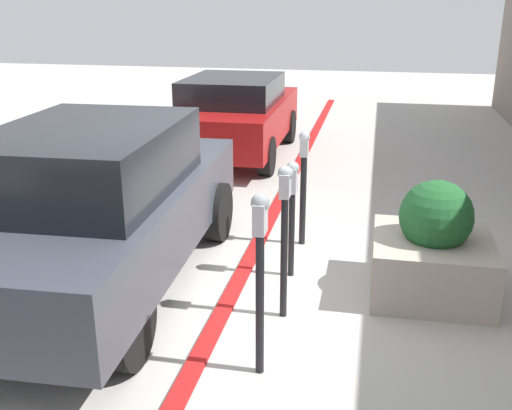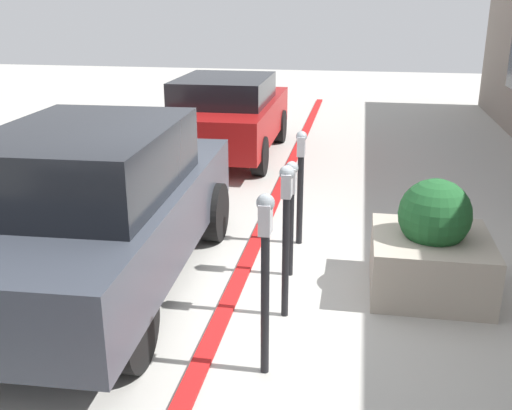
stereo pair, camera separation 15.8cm
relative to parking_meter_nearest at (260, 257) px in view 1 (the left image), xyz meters
name	(u,v)px [view 1 (the left image)]	position (x,y,z in m)	size (l,w,h in m)	color
ground_plane	(243,288)	(1.41, 0.45, -1.02)	(40.00, 40.00, 0.00)	#ADAAA3
curb_strip	(236,286)	(1.41, 0.53, -1.00)	(24.50, 0.16, 0.04)	red
parking_meter_nearest	(260,257)	(0.00, 0.00, 0.00)	(0.16, 0.14, 1.53)	black
parking_meter_second	(285,218)	(0.94, -0.04, -0.02)	(0.16, 0.14, 1.49)	black
parking_meter_middle	(292,199)	(1.83, 0.01, -0.14)	(0.16, 0.14, 1.29)	black
parking_meter_fourth	(304,175)	(2.74, 0.01, -0.13)	(0.15, 0.13, 1.41)	black
planter_box	(433,251)	(1.71, -1.44, -0.56)	(1.21, 1.18, 1.20)	#A39989
parked_car_middle	(98,204)	(1.23, 1.92, -0.13)	(4.58, 2.02, 1.73)	#383D47
parked_car_rear	(235,114)	(6.86, 1.84, -0.22)	(4.09, 1.92, 1.51)	maroon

